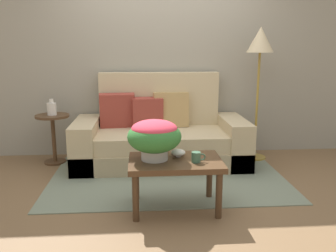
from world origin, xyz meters
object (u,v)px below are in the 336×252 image
(coffee_table, at_px, (175,167))
(snack_bowl, at_px, (178,153))
(potted_plant, at_px, (154,136))
(coffee_mug, at_px, (196,157))
(table_vase, at_px, (52,108))
(floor_lamp, at_px, (260,50))
(couch, at_px, (160,138))
(side_table, at_px, (53,130))

(coffee_table, distance_m, snack_bowl, 0.15)
(potted_plant, relative_size, coffee_mug, 3.83)
(potted_plant, bearing_deg, table_vase, 131.08)
(coffee_table, distance_m, floor_lamp, 2.09)
(potted_plant, bearing_deg, coffee_mug, -15.96)
(couch, xyz_separation_m, snack_bowl, (0.10, -1.25, 0.18))
(side_table, distance_m, coffee_mug, 2.17)
(potted_plant, height_order, snack_bowl, potted_plant)
(coffee_table, xyz_separation_m, side_table, (-1.39, 1.41, 0.03))
(coffee_table, xyz_separation_m, snack_bowl, (0.03, 0.09, 0.11))
(snack_bowl, bearing_deg, potted_plant, -161.63)
(couch, height_order, side_table, couch)
(side_table, bearing_deg, potted_plant, -49.03)
(coffee_mug, height_order, table_vase, table_vase)
(floor_lamp, bearing_deg, coffee_table, -130.08)
(couch, bearing_deg, floor_lamp, 2.78)
(floor_lamp, bearing_deg, couch, -177.22)
(couch, height_order, snack_bowl, couch)
(potted_plant, distance_m, table_vase, 1.83)
(snack_bowl, bearing_deg, coffee_mug, -50.99)
(potted_plant, height_order, coffee_mug, potted_plant)
(coffee_table, xyz_separation_m, potted_plant, (-0.18, 0.02, 0.29))
(coffee_table, distance_m, potted_plant, 0.34)
(floor_lamp, relative_size, potted_plant, 3.53)
(coffee_table, height_order, potted_plant, potted_plant)
(floor_lamp, height_order, snack_bowl, floor_lamp)
(potted_plant, relative_size, table_vase, 2.38)
(coffee_mug, xyz_separation_m, table_vase, (-1.56, 1.48, 0.19))
(potted_plant, bearing_deg, floor_lamp, 45.35)
(floor_lamp, xyz_separation_m, snack_bowl, (-1.14, -1.31, -0.90))
(side_table, relative_size, potted_plant, 1.30)
(couch, relative_size, snack_bowl, 15.57)
(couch, bearing_deg, coffee_mug, -80.23)
(coffee_table, height_order, floor_lamp, floor_lamp)
(coffee_mug, xyz_separation_m, snack_bowl, (-0.14, 0.17, -0.01))
(floor_lamp, xyz_separation_m, potted_plant, (-1.36, -1.38, -0.72))
(floor_lamp, height_order, coffee_mug, floor_lamp)
(couch, relative_size, potted_plant, 4.42)
(side_table, distance_m, snack_bowl, 1.94)
(potted_plant, height_order, table_vase, same)
(side_table, height_order, coffee_mug, side_table)
(side_table, xyz_separation_m, floor_lamp, (2.57, -0.01, 0.97))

